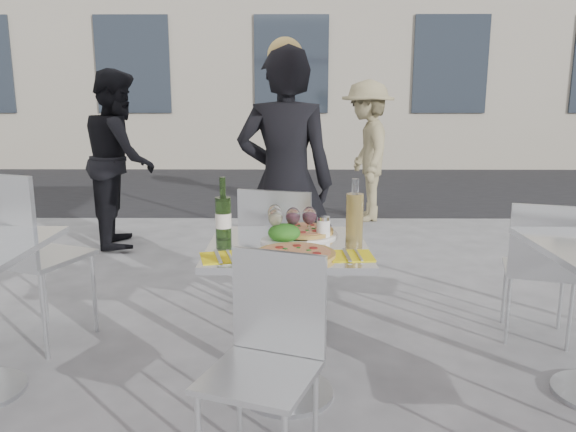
{
  "coord_description": "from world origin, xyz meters",
  "views": [
    {
      "loc": [
        0.02,
        -2.47,
        1.41
      ],
      "look_at": [
        0.0,
        0.15,
        0.85
      ],
      "focal_mm": 35.0,
      "sensor_mm": 36.0,
      "label": 1
    }
  ],
  "objects_px": {
    "chair_near": "(268,346)",
    "napkin_right": "(351,255)",
    "wineglass_red_a": "(293,218)",
    "salad_plate": "(284,235)",
    "pedestrian_b": "(367,151)",
    "napkin_left": "(223,257)",
    "sugar_shaker": "(323,228)",
    "chair_far": "(280,252)",
    "wineglass_red_b": "(309,217)",
    "main_table": "(288,288)",
    "woman_diner": "(285,184)",
    "pizza_far": "(303,232)",
    "side_chair_rfar": "(542,261)",
    "carafe": "(355,215)",
    "wineglass_white_b": "(275,214)",
    "wineglass_white_a": "(275,219)",
    "pedestrian_a": "(120,159)",
    "wine_bottle": "(223,215)",
    "pizza_near": "(295,254)",
    "side_chair_lfar": "(23,245)"
  },
  "relations": [
    {
      "from": "wineglass_white_b",
      "to": "napkin_left",
      "type": "bearing_deg",
      "value": -119.81
    },
    {
      "from": "salad_plate",
      "to": "wineglass_white_b",
      "type": "xyz_separation_m",
      "value": [
        -0.05,
        0.11,
        0.07
      ]
    },
    {
      "from": "pedestrian_b",
      "to": "napkin_left",
      "type": "height_order",
      "value": "pedestrian_b"
    },
    {
      "from": "pedestrian_b",
      "to": "napkin_left",
      "type": "distance_m",
      "value": 4.32
    },
    {
      "from": "wineglass_red_b",
      "to": "napkin_right",
      "type": "height_order",
      "value": "wineglass_red_b"
    },
    {
      "from": "pizza_far",
      "to": "wineglass_white_a",
      "type": "xyz_separation_m",
      "value": [
        -0.13,
        -0.13,
        0.09
      ]
    },
    {
      "from": "woman_diner",
      "to": "salad_plate",
      "type": "distance_m",
      "value": 1.07
    },
    {
      "from": "napkin_right",
      "to": "wineglass_white_b",
      "type": "bearing_deg",
      "value": 131.84
    },
    {
      "from": "wineglass_white_a",
      "to": "napkin_left",
      "type": "bearing_deg",
      "value": -128.82
    },
    {
      "from": "woman_diner",
      "to": "napkin_right",
      "type": "bearing_deg",
      "value": 107.25
    },
    {
      "from": "chair_near",
      "to": "pizza_near",
      "type": "height_order",
      "value": "chair_near"
    },
    {
      "from": "chair_far",
      "to": "wineglass_red_b",
      "type": "xyz_separation_m",
      "value": [
        0.15,
        -0.54,
        0.32
      ]
    },
    {
      "from": "side_chair_rfar",
      "to": "napkin_right",
      "type": "xyz_separation_m",
      "value": [
        -1.17,
        -0.79,
        0.26
      ]
    },
    {
      "from": "wineglass_red_a",
      "to": "side_chair_lfar",
      "type": "bearing_deg",
      "value": 163.24
    },
    {
      "from": "chair_near",
      "to": "napkin_right",
      "type": "bearing_deg",
      "value": 65.4
    },
    {
      "from": "chair_far",
      "to": "side_chair_lfar",
      "type": "bearing_deg",
      "value": 19.22
    },
    {
      "from": "wineglass_red_b",
      "to": "napkin_right",
      "type": "distance_m",
      "value": 0.34
    },
    {
      "from": "pedestrian_b",
      "to": "wineglass_white_a",
      "type": "relative_size",
      "value": 10.11
    },
    {
      "from": "main_table",
      "to": "carafe",
      "type": "height_order",
      "value": "carafe"
    },
    {
      "from": "sugar_shaker",
      "to": "pizza_far",
      "type": "bearing_deg",
      "value": 142.03
    },
    {
      "from": "wineglass_white_a",
      "to": "pedestrian_a",
      "type": "bearing_deg",
      "value": 119.24
    },
    {
      "from": "main_table",
      "to": "sugar_shaker",
      "type": "distance_m",
      "value": 0.33
    },
    {
      "from": "chair_far",
      "to": "wine_bottle",
      "type": "xyz_separation_m",
      "value": [
        -0.25,
        -0.53,
        0.32
      ]
    },
    {
      "from": "main_table",
      "to": "woman_diner",
      "type": "xyz_separation_m",
      "value": [
        -0.02,
        1.11,
        0.32
      ]
    },
    {
      "from": "pizza_near",
      "to": "main_table",
      "type": "bearing_deg",
      "value": 99.68
    },
    {
      "from": "sugar_shaker",
      "to": "pedestrian_a",
      "type": "bearing_deg",
      "value": 123.13
    },
    {
      "from": "wine_bottle",
      "to": "wineglass_white_b",
      "type": "distance_m",
      "value": 0.24
    },
    {
      "from": "wine_bottle",
      "to": "chair_near",
      "type": "bearing_deg",
      "value": -69.26
    },
    {
      "from": "main_table",
      "to": "napkin_right",
      "type": "height_order",
      "value": "napkin_right"
    },
    {
      "from": "chair_near",
      "to": "pedestrian_b",
      "type": "relative_size",
      "value": 0.53
    },
    {
      "from": "wineglass_red_b",
      "to": "side_chair_rfar",
      "type": "bearing_deg",
      "value": 21.06
    },
    {
      "from": "sugar_shaker",
      "to": "chair_far",
      "type": "bearing_deg",
      "value": 112.5
    },
    {
      "from": "wineglass_red_a",
      "to": "napkin_left",
      "type": "height_order",
      "value": "wineglass_red_a"
    },
    {
      "from": "main_table",
      "to": "woman_diner",
      "type": "relative_size",
      "value": 0.44
    },
    {
      "from": "side_chair_rfar",
      "to": "wineglass_red_a",
      "type": "relative_size",
      "value": 5.3
    },
    {
      "from": "woman_diner",
      "to": "napkin_right",
      "type": "relative_size",
      "value": 8.56
    },
    {
      "from": "side_chair_rfar",
      "to": "pizza_near",
      "type": "xyz_separation_m",
      "value": [
        -1.41,
        -0.8,
        0.27
      ]
    },
    {
      "from": "side_chair_rfar",
      "to": "wineglass_red_b",
      "type": "bearing_deg",
      "value": 37.99
    },
    {
      "from": "sugar_shaker",
      "to": "wineglass_red_b",
      "type": "relative_size",
      "value": 0.68
    },
    {
      "from": "pizza_near",
      "to": "wineglass_white_b",
      "type": "bearing_deg",
      "value": 105.76
    },
    {
      "from": "wineglass_red_b",
      "to": "carafe",
      "type": "bearing_deg",
      "value": -2.75
    },
    {
      "from": "pedestrian_a",
      "to": "wineglass_red_a",
      "type": "bearing_deg",
      "value": -162.95
    },
    {
      "from": "pizza_near",
      "to": "napkin_left",
      "type": "xyz_separation_m",
      "value": [
        -0.3,
        -0.02,
        -0.01
      ]
    },
    {
      "from": "wineglass_red_a",
      "to": "salad_plate",
      "type": "bearing_deg",
      "value": -139.61
    },
    {
      "from": "wineglass_white_b",
      "to": "napkin_right",
      "type": "height_order",
      "value": "wineglass_white_b"
    },
    {
      "from": "chair_far",
      "to": "side_chair_rfar",
      "type": "relative_size",
      "value": 1.09
    },
    {
      "from": "main_table",
      "to": "pedestrian_b",
      "type": "xyz_separation_m",
      "value": [
        0.87,
        3.95,
        0.26
      ]
    },
    {
      "from": "pizza_far",
      "to": "wine_bottle",
      "type": "distance_m",
      "value": 0.4
    },
    {
      "from": "woman_diner",
      "to": "wineglass_white_a",
      "type": "bearing_deg",
      "value": 92.71
    },
    {
      "from": "carafe",
      "to": "main_table",
      "type": "bearing_deg",
      "value": -165.4
    }
  ]
}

